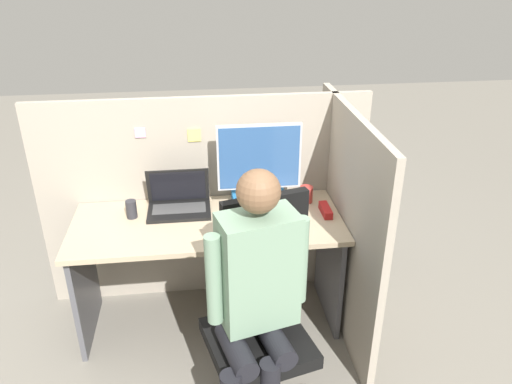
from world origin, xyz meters
The scene contains 14 objects.
ground_plane centered at (0.00, 0.00, 0.00)m, with size 12.00×12.00×0.00m, color slate.
cubicle_panel_back centered at (0.00, 0.66, 0.68)m, with size 2.05×0.05×1.36m.
cubicle_panel_right centered at (0.80, 0.25, 0.68)m, with size 0.04×1.26×1.36m.
desk centered at (0.00, 0.32, 0.55)m, with size 1.55×0.64×0.72m.
paper_box centered at (0.32, 0.46, 0.76)m, with size 0.32×0.24×0.08m.
monitor centered at (0.32, 0.47, 1.03)m, with size 0.49×0.17×0.44m.
laptop centered at (-0.16, 0.47, 0.77)m, with size 0.37×0.24×0.25m.
mouse centered at (0.11, 0.26, 0.74)m, with size 0.07×0.04×0.03m.
stapler centered at (0.69, 0.33, 0.74)m, with size 0.05×0.16×0.04m.
carrot_toy centered at (0.16, 0.18, 0.74)m, with size 0.04×0.12×0.04m.
office_chair centered at (0.23, -0.28, 0.55)m, with size 0.56×0.61×1.10m.
person centered at (0.19, -0.43, 0.78)m, with size 0.47×0.46×1.34m.
coffee_mug centered at (0.61, 0.49, 0.77)m, with size 0.08×0.08×0.10m.
pen_cup centered at (-0.43, 0.42, 0.78)m, with size 0.06×0.06×0.11m.
Camera 1 is at (-0.03, -2.19, 2.14)m, focal length 35.00 mm.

